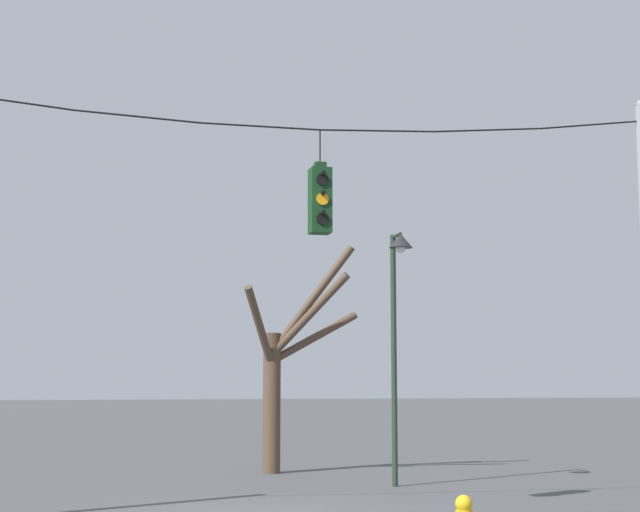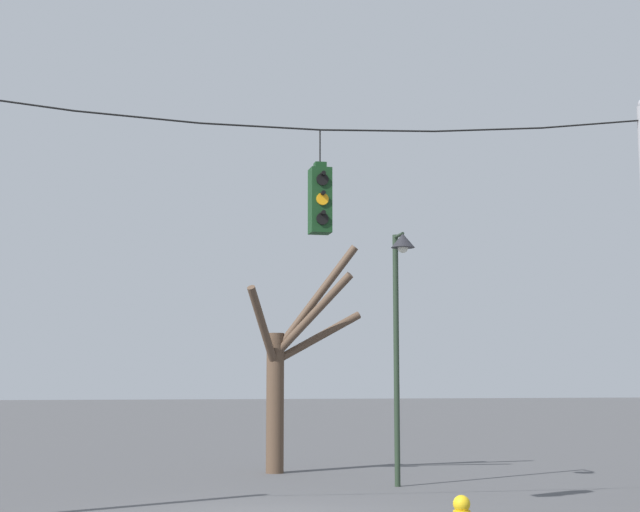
% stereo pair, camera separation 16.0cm
% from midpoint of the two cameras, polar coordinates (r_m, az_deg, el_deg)
% --- Properties ---
extents(span_wire, '(13.88, 0.03, 0.54)m').
position_cam_midpoint_polar(span_wire, '(16.20, -3.15, 8.11)').
color(span_wire, black).
extents(traffic_light_over_intersection, '(0.34, 0.46, 1.74)m').
position_cam_midpoint_polar(traffic_light_over_intersection, '(16.07, 0.29, 3.29)').
color(traffic_light_over_intersection, '#143819').
extents(street_lamp, '(0.50, 0.86, 5.30)m').
position_cam_midpoint_polar(street_lamp, '(20.68, 4.89, -2.34)').
color(street_lamp, '#233323').
rests_on(street_lamp, ground_plane).
extents(bare_tree, '(3.09, 1.60, 5.46)m').
position_cam_midpoint_polar(bare_tree, '(23.69, -1.77, -6.62)').
color(bare_tree, brown).
rests_on(bare_tree, ground_plane).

